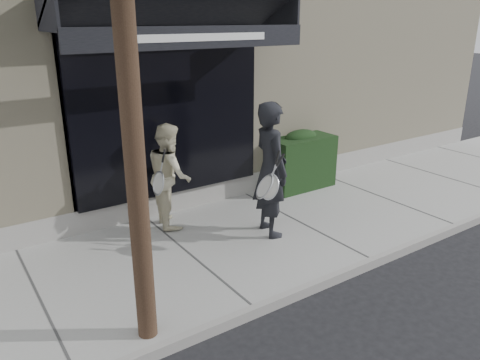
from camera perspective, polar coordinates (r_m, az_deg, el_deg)
ground at (r=7.77m, az=7.04°, el=-5.78°), size 80.00×80.00×0.00m
sidewalk at (r=7.74m, az=7.06°, el=-5.38°), size 20.00×3.00×0.12m
curb at (r=6.79m, az=15.78°, el=-9.66°), size 20.00×0.10×0.14m
building_facade at (r=11.24m, az=-9.84°, el=16.28°), size 14.30×8.04×5.64m
hedge at (r=9.10m, az=7.30°, el=2.42°), size 1.30×0.70×1.14m
pedestrian_front at (r=6.92m, az=3.76°, el=1.25°), size 0.86×1.00×2.03m
pedestrian_back at (r=7.38m, az=-8.59°, el=0.61°), size 0.80×0.91×1.64m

